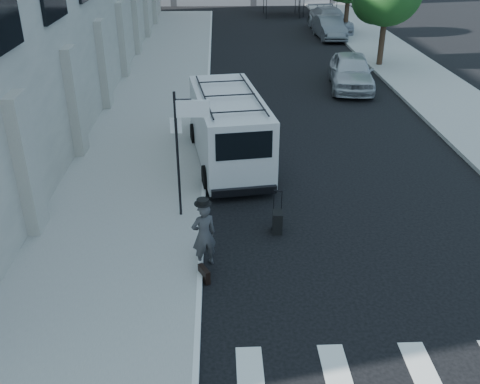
{
  "coord_description": "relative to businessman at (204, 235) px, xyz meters",
  "views": [
    {
      "loc": [
        -1.48,
        -9.8,
        7.47
      ],
      "look_at": [
        -0.99,
        2.24,
        1.3
      ],
      "focal_mm": 40.0,
      "sensor_mm": 36.0,
      "label": 1
    }
  ],
  "objects": [
    {
      "name": "briefcase",
      "position": [
        0.0,
        -0.65,
        -0.66
      ],
      "size": [
        0.3,
        0.45,
        0.34
      ],
      "primitive_type": "cube",
      "rotation": [
        0.0,
        0.0,
        0.46
      ],
      "color": "black",
      "rests_on": "ground"
    },
    {
      "name": "parked_car_b",
      "position": [
        8.16,
        27.07,
        -0.08
      ],
      "size": [
        1.75,
        4.62,
        1.5
      ],
      "primitive_type": "imported",
      "rotation": [
        0.0,
        0.0,
        0.03
      ],
      "color": "#575A5F",
      "rests_on": "ground"
    },
    {
      "name": "ground",
      "position": [
        1.9,
        -0.98,
        -0.83
      ],
      "size": [
        120.0,
        120.0,
        0.0
      ],
      "primitive_type": "plane",
      "color": "black",
      "rests_on": "ground"
    },
    {
      "name": "suitcase",
      "position": [
        1.91,
        1.44,
        -0.52
      ],
      "size": [
        0.28,
        0.43,
        1.15
      ],
      "rotation": [
        0.0,
        0.0,
        -0.07
      ],
      "color": "black",
      "rests_on": "ground"
    },
    {
      "name": "businessman",
      "position": [
        0.0,
        0.0,
        0.0
      ],
      "size": [
        0.71,
        0.59,
        1.66
      ],
      "primitive_type": "imported",
      "rotation": [
        0.0,
        0.0,
        3.52
      ],
      "color": "#363638",
      "rests_on": "ground"
    },
    {
      "name": "sidewalk_right",
      "position": [
        10.9,
        19.02,
        -0.75
      ],
      "size": [
        4.0,
        56.0,
        0.15
      ],
      "primitive_type": "cube",
      "color": "gray",
      "rests_on": "ground"
    },
    {
      "name": "sidewalk_left",
      "position": [
        -2.35,
        15.02,
        -0.75
      ],
      "size": [
        4.5,
        48.0,
        0.15
      ],
      "primitive_type": "cube",
      "color": "gray",
      "rests_on": "ground"
    },
    {
      "name": "parked_car_a",
      "position": [
        6.9,
        14.89,
        0.01
      ],
      "size": [
        2.64,
        5.16,
        1.68
      ],
      "primitive_type": "imported",
      "rotation": [
        0.0,
        0.0,
        -0.14
      ],
      "color": "#A9ADB2",
      "rests_on": "ground"
    },
    {
      "name": "parked_car_c",
      "position": [
        8.7,
        29.82,
        -0.0
      ],
      "size": [
        2.87,
        5.91,
        1.66
      ],
      "primitive_type": "imported",
      "rotation": [
        0.0,
        0.0,
        0.1
      ],
      "color": "gray",
      "rests_on": "ground"
    },
    {
      "name": "cargo_van",
      "position": [
        0.7,
        6.22,
        0.39
      ],
      "size": [
        2.85,
        6.47,
        2.35
      ],
      "rotation": [
        0.0,
        0.0,
        0.14
      ],
      "color": "silver",
      "rests_on": "ground"
    },
    {
      "name": "sign_pole",
      "position": [
        -0.46,
        2.22,
        1.82
      ],
      "size": [
        1.03,
        0.07,
        3.5
      ],
      "color": "black",
      "rests_on": "sidewalk_left"
    }
  ]
}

